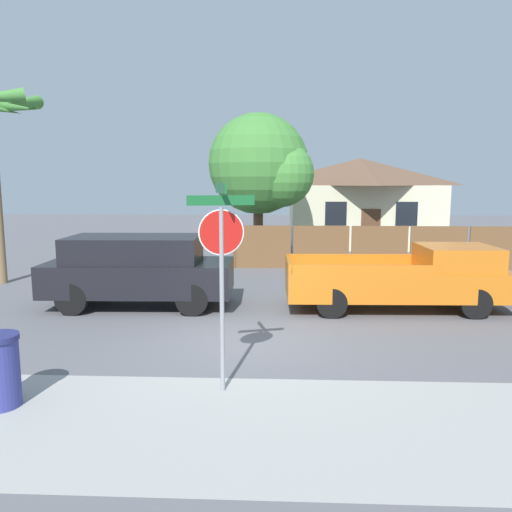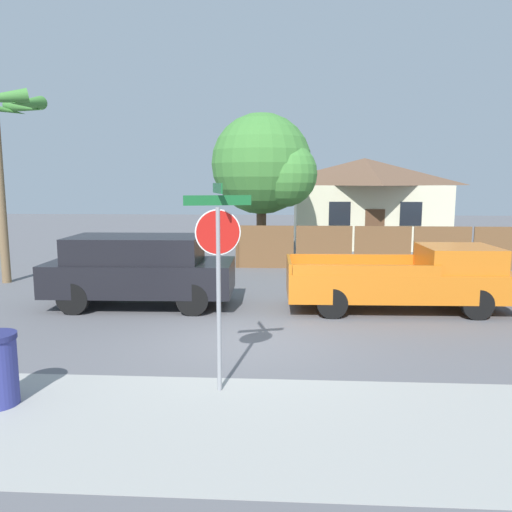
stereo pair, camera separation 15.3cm
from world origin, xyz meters
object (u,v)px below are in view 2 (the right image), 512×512
object	(u,v)px
orange_pickup	(407,279)
stop_sign	(218,252)
oak_tree	(266,166)
red_suv	(140,268)
house	(364,199)

from	to	relation	value
orange_pickup	stop_sign	xyz separation A→B (m)	(-4.11, -5.23, 1.39)
orange_pickup	oak_tree	bearing A→B (deg)	115.28
oak_tree	red_suv	bearing A→B (deg)	-111.30
stop_sign	orange_pickup	bearing A→B (deg)	36.63
house	stop_sign	distance (m)	20.31
oak_tree	red_suv	world-z (taller)	oak_tree
orange_pickup	stop_sign	size ratio (longest dim) A/B	1.73
oak_tree	orange_pickup	world-z (taller)	oak_tree
house	orange_pickup	size ratio (longest dim) A/B	1.40
red_suv	orange_pickup	xyz separation A→B (m)	(6.89, 0.01, -0.20)
house	red_suv	size ratio (longest dim) A/B	1.62
oak_tree	stop_sign	size ratio (longest dim) A/B	1.85
red_suv	house	bearing A→B (deg)	59.58
red_suv	stop_sign	xyz separation A→B (m)	(2.78, -5.22, 1.19)
house	orange_pickup	bearing A→B (deg)	-94.23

